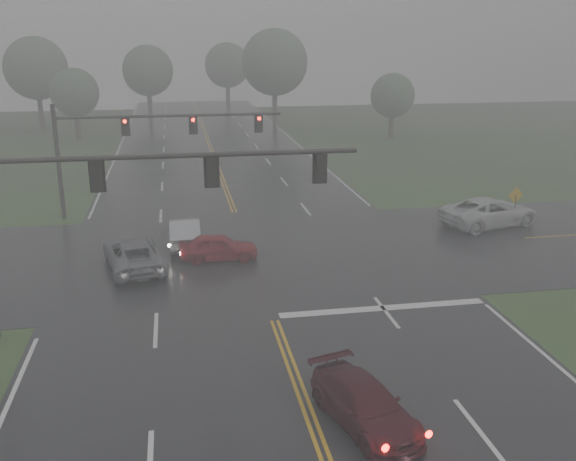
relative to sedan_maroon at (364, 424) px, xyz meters
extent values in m
cube|color=black|center=(-1.44, 13.19, 0.00)|extent=(18.00, 160.00, 0.02)
cube|color=black|center=(-1.44, 15.19, 0.00)|extent=(120.00, 14.00, 0.02)
cube|color=silver|center=(3.06, 7.59, 0.00)|extent=(8.50, 0.50, 0.01)
imported|color=#3C0A12|center=(0.00, 0.00, 0.00)|extent=(2.80, 4.56, 1.23)
imported|color=maroon|center=(-3.05, 14.61, 0.00)|extent=(3.91, 1.77, 1.30)
imported|color=#ABADB3|center=(-4.61, 17.18, 0.00)|extent=(1.54, 4.41, 1.45)
imported|color=slate|center=(-7.05, 14.04, 0.00)|extent=(3.36, 5.52, 1.43)
imported|color=silver|center=(12.76, 17.77, 0.00)|extent=(6.35, 4.15, 1.62)
cylinder|color=black|center=(-4.96, 7.58, 6.50)|extent=(13.37, 0.18, 0.18)
cube|color=black|center=(-7.63, 7.58, 5.88)|extent=(0.35, 0.29, 1.07)
cube|color=black|center=(-7.63, 7.75, 5.88)|extent=(0.56, 0.03, 1.28)
cube|color=black|center=(-3.62, 7.58, 5.88)|extent=(0.35, 0.29, 1.07)
cube|color=black|center=(-3.62, 7.75, 5.88)|extent=(0.56, 0.03, 1.28)
cube|color=black|center=(0.39, 7.58, 5.88)|extent=(0.35, 0.29, 1.07)
cube|color=black|center=(0.39, 7.75, 5.88)|extent=(0.56, 0.03, 1.28)
cylinder|color=black|center=(-11.64, 23.64, 3.40)|extent=(0.26, 0.26, 6.80)
cylinder|color=black|center=(-11.64, 23.64, 6.04)|extent=(0.17, 0.17, 0.76)
cylinder|color=black|center=(-5.05, 23.64, 6.00)|extent=(13.18, 0.17, 0.17)
cube|color=black|center=(-7.69, 23.64, 5.43)|extent=(0.32, 0.26, 0.99)
cube|color=black|center=(-7.69, 23.79, 5.43)|extent=(0.52, 0.03, 1.18)
cylinder|color=#FF0C05|center=(-7.69, 23.49, 5.74)|extent=(0.21, 0.06, 0.21)
cube|color=black|center=(-3.73, 23.64, 5.43)|extent=(0.32, 0.26, 0.99)
cube|color=black|center=(-3.73, 23.79, 5.43)|extent=(0.52, 0.03, 1.18)
cylinder|color=#FF0C05|center=(-3.73, 23.49, 5.74)|extent=(0.21, 0.06, 0.21)
cube|color=black|center=(0.22, 23.64, 5.43)|extent=(0.32, 0.26, 0.99)
cube|color=black|center=(0.22, 23.79, 5.43)|extent=(0.52, 0.03, 1.18)
cylinder|color=#FF0C05|center=(0.22, 23.49, 5.74)|extent=(0.21, 0.06, 0.21)
cylinder|color=black|center=(14.00, 17.25, 0.94)|extent=(0.06, 0.06, 1.89)
cube|color=#C6950B|center=(14.00, 17.27, 1.89)|extent=(0.98, 0.24, 0.99)
cylinder|color=#30281F|center=(-14.82, 55.22, 1.41)|extent=(0.55, 0.55, 2.82)
sphere|color=#3B5438|center=(-14.82, 55.22, 4.86)|extent=(5.02, 5.02, 5.02)
cylinder|color=#30281F|center=(7.13, 61.28, 2.18)|extent=(0.60, 0.60, 4.35)
sphere|color=#3B5438|center=(7.13, 61.28, 7.50)|extent=(7.74, 7.74, 7.74)
cylinder|color=#30281F|center=(-7.76, 70.48, 1.80)|extent=(0.59, 0.59, 3.60)
sphere|color=#3B5438|center=(-7.76, 70.48, 6.20)|extent=(6.40, 6.40, 6.40)
cylinder|color=#30281F|center=(17.88, 50.14, 1.30)|extent=(0.52, 0.52, 2.60)
sphere|color=#3B5438|center=(17.88, 50.14, 4.48)|extent=(4.62, 4.62, 4.62)
cylinder|color=#30281F|center=(-20.03, 64.07, 2.00)|extent=(0.56, 0.56, 4.01)
sphere|color=#3B5438|center=(-20.03, 64.07, 6.90)|extent=(7.13, 7.13, 7.13)
cylinder|color=#30281F|center=(3.26, 81.21, 1.83)|extent=(0.62, 0.62, 3.66)
sphere|color=#3B5438|center=(3.26, 81.21, 6.31)|extent=(6.51, 6.51, 6.51)
camera|label=1|loc=(-4.90, -15.18, 10.60)|focal=40.00mm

